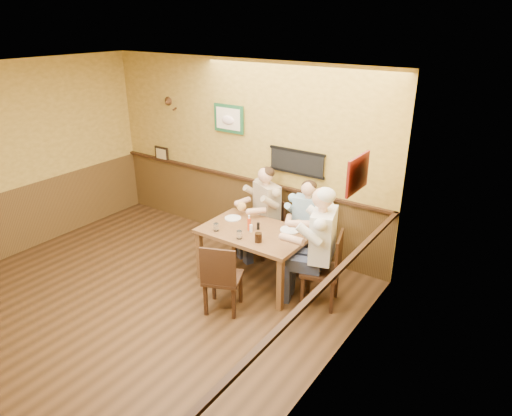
{
  "coord_description": "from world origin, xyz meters",
  "views": [
    {
      "loc": [
        4.01,
        -2.93,
        3.36
      ],
      "look_at": [
        1.0,
        1.45,
        1.1
      ],
      "focal_mm": 32.0,
      "sensor_mm": 36.0,
      "label": 1
    }
  ],
  "objects_px": {
    "dining_table": "(255,237)",
    "water_glass_left": "(216,227)",
    "water_glass_mid": "(239,235)",
    "diner_white_elder": "(322,254)",
    "chair_back_right": "(307,240)",
    "chair_near_side": "(223,276)",
    "hot_sauce_bottle": "(249,223)",
    "cola_tumbler": "(258,238)",
    "salt_shaker": "(251,228)",
    "chair_back_left": "(267,228)",
    "diner_tan_shirt": "(267,217)",
    "diner_blue_polo": "(307,228)",
    "chair_right_end": "(321,269)",
    "pepper_shaker": "(258,226)"
  },
  "relations": [
    {
      "from": "diner_tan_shirt",
      "to": "diner_white_elder",
      "type": "bearing_deg",
      "value": -3.68
    },
    {
      "from": "chair_back_right",
      "to": "cola_tumbler",
      "type": "height_order",
      "value": "cola_tumbler"
    },
    {
      "from": "diner_tan_shirt",
      "to": "diner_blue_polo",
      "type": "relative_size",
      "value": 1.07
    },
    {
      "from": "water_glass_left",
      "to": "salt_shaker",
      "type": "distance_m",
      "value": 0.46
    },
    {
      "from": "water_glass_left",
      "to": "water_glass_mid",
      "type": "height_order",
      "value": "water_glass_mid"
    },
    {
      "from": "chair_back_right",
      "to": "salt_shaker",
      "type": "bearing_deg",
      "value": -126.28
    },
    {
      "from": "dining_table",
      "to": "diner_blue_polo",
      "type": "height_order",
      "value": "diner_blue_polo"
    },
    {
      "from": "dining_table",
      "to": "water_glass_left",
      "type": "xyz_separation_m",
      "value": [
        -0.41,
        -0.3,
        0.14
      ]
    },
    {
      "from": "chair_back_right",
      "to": "water_glass_mid",
      "type": "bearing_deg",
      "value": -121.27
    },
    {
      "from": "water_glass_left",
      "to": "chair_back_right",
      "type": "bearing_deg",
      "value": 53.25
    },
    {
      "from": "diner_tan_shirt",
      "to": "cola_tumbler",
      "type": "bearing_deg",
      "value": -37.34
    },
    {
      "from": "cola_tumbler",
      "to": "salt_shaker",
      "type": "relative_size",
      "value": 1.19
    },
    {
      "from": "diner_white_elder",
      "to": "water_glass_mid",
      "type": "xyz_separation_m",
      "value": [
        -1.0,
        -0.33,
        0.11
      ]
    },
    {
      "from": "cola_tumbler",
      "to": "chair_near_side",
      "type": "bearing_deg",
      "value": -107.17
    },
    {
      "from": "chair_back_right",
      "to": "hot_sauce_bottle",
      "type": "height_order",
      "value": "hot_sauce_bottle"
    },
    {
      "from": "chair_back_right",
      "to": "diner_white_elder",
      "type": "relative_size",
      "value": 0.59
    },
    {
      "from": "chair_back_left",
      "to": "chair_near_side",
      "type": "xyz_separation_m",
      "value": [
        0.34,
        -1.47,
        0.03
      ]
    },
    {
      "from": "chair_back_left",
      "to": "chair_back_right",
      "type": "relative_size",
      "value": 1.07
    },
    {
      "from": "diner_blue_polo",
      "to": "salt_shaker",
      "type": "bearing_deg",
      "value": -126.28
    },
    {
      "from": "chair_back_left",
      "to": "diner_blue_polo",
      "type": "relative_size",
      "value": 0.75
    },
    {
      "from": "diner_blue_polo",
      "to": "water_glass_left",
      "type": "xyz_separation_m",
      "value": [
        -0.79,
        -1.05,
        0.22
      ]
    },
    {
      "from": "salt_shaker",
      "to": "cola_tumbler",
      "type": "bearing_deg",
      "value": -37.3
    },
    {
      "from": "diner_tan_shirt",
      "to": "water_glass_mid",
      "type": "bearing_deg",
      "value": -51.18
    },
    {
      "from": "dining_table",
      "to": "chair_near_side",
      "type": "relative_size",
      "value": 1.51
    },
    {
      "from": "diner_white_elder",
      "to": "hot_sauce_bottle",
      "type": "distance_m",
      "value": 1.06
    },
    {
      "from": "diner_tan_shirt",
      "to": "pepper_shaker",
      "type": "xyz_separation_m",
      "value": [
        0.29,
        -0.65,
        0.18
      ]
    },
    {
      "from": "chair_back_right",
      "to": "hot_sauce_bottle",
      "type": "relative_size",
      "value": 4.34
    },
    {
      "from": "chair_near_side",
      "to": "salt_shaker",
      "type": "xyz_separation_m",
      "value": [
        -0.08,
        0.7,
        0.34
      ]
    },
    {
      "from": "chair_back_right",
      "to": "diner_white_elder",
      "type": "xyz_separation_m",
      "value": [
        0.6,
        -0.73,
        0.28
      ]
    },
    {
      "from": "chair_back_left",
      "to": "diner_white_elder",
      "type": "xyz_separation_m",
      "value": [
        1.25,
        -0.68,
        0.26
      ]
    },
    {
      "from": "chair_back_right",
      "to": "diner_blue_polo",
      "type": "height_order",
      "value": "diner_blue_polo"
    },
    {
      "from": "chair_near_side",
      "to": "water_glass_left",
      "type": "height_order",
      "value": "chair_near_side"
    },
    {
      "from": "chair_back_left",
      "to": "cola_tumbler",
      "type": "distance_m",
      "value": 1.13
    },
    {
      "from": "chair_back_right",
      "to": "diner_tan_shirt",
      "type": "bearing_deg",
      "value": 174.0
    },
    {
      "from": "cola_tumbler",
      "to": "chair_back_right",
      "type": "bearing_deg",
      "value": 81.34
    },
    {
      "from": "diner_white_elder",
      "to": "chair_back_right",
      "type": "bearing_deg",
      "value": -157.51
    },
    {
      "from": "chair_back_left",
      "to": "diner_tan_shirt",
      "type": "bearing_deg",
      "value": 0.0
    },
    {
      "from": "diner_blue_polo",
      "to": "hot_sauce_bottle",
      "type": "relative_size",
      "value": 6.2
    },
    {
      "from": "dining_table",
      "to": "water_glass_left",
      "type": "distance_m",
      "value": 0.53
    },
    {
      "from": "water_glass_mid",
      "to": "dining_table",
      "type": "bearing_deg",
      "value": 84.56
    },
    {
      "from": "chair_back_left",
      "to": "chair_back_right",
      "type": "height_order",
      "value": "chair_back_left"
    },
    {
      "from": "chair_near_side",
      "to": "hot_sauce_bottle",
      "type": "bearing_deg",
      "value": -102.55
    },
    {
      "from": "cola_tumbler",
      "to": "salt_shaker",
      "type": "height_order",
      "value": "cola_tumbler"
    },
    {
      "from": "chair_near_side",
      "to": "chair_back_left",
      "type": "bearing_deg",
      "value": -99.96
    },
    {
      "from": "chair_right_end",
      "to": "diner_blue_polo",
      "type": "bearing_deg",
      "value": -157.51
    },
    {
      "from": "chair_near_side",
      "to": "cola_tumbler",
      "type": "distance_m",
      "value": 0.65
    },
    {
      "from": "salt_shaker",
      "to": "chair_back_left",
      "type": "bearing_deg",
      "value": 108.55
    },
    {
      "from": "diner_tan_shirt",
      "to": "diner_blue_polo",
      "type": "height_order",
      "value": "diner_tan_shirt"
    },
    {
      "from": "water_glass_mid",
      "to": "salt_shaker",
      "type": "relative_size",
      "value": 1.07
    },
    {
      "from": "chair_back_left",
      "to": "diner_white_elder",
      "type": "relative_size",
      "value": 0.63
    }
  ]
}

